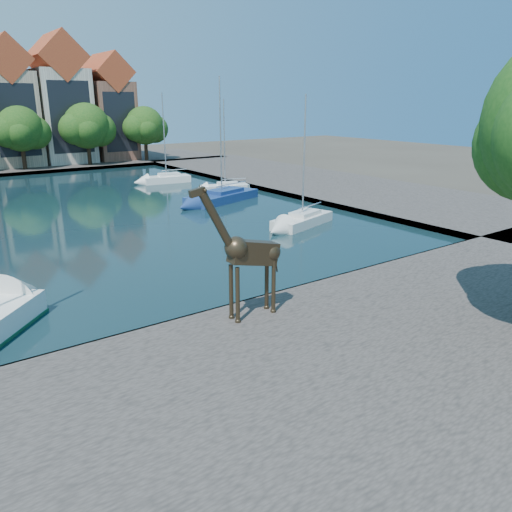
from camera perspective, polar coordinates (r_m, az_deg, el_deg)
The scene contains 16 objects.
ground at distance 21.36m, azimuth -1.87°, elevation -6.39°, with size 160.00×160.00×0.00m, color #38332B.
water_basin at distance 42.59m, azimuth -20.19°, elevation 4.71°, with size 38.00×50.00×0.08m, color black.
near_quay at distance 16.52m, azimuth 12.14°, elevation -13.44°, with size 50.00×14.00×0.50m, color #4C4642.
far_quay at distance 73.57m, azimuth -27.23°, elevation 8.97°, with size 60.00×16.00×0.50m, color #4C4642.
right_quay at distance 54.54m, azimuth 6.06°, elevation 8.48°, with size 14.00×52.00×0.50m, color #4C4642.
townhouse_east_inner at distance 73.41m, azimuth -26.48°, elevation 14.97°, with size 5.94×9.18×15.79m.
townhouse_east_mid at distance 74.82m, azimuth -21.46°, elevation 15.86°, with size 6.43×9.18×16.65m.
townhouse_east_end at distance 76.76m, azimuth -16.54°, elevation 15.59°, with size 5.44×9.18×14.43m.
far_tree_mid_east at distance 68.11m, azimuth -25.27°, elevation 12.86°, with size 7.02×5.40×7.52m.
far_tree_east at distance 70.06m, azimuth -18.71°, elevation 13.75°, with size 7.54×5.80×7.84m.
far_tree_far_east at distance 72.85m, azimuth -12.54°, elevation 14.21°, with size 6.76×5.20×7.36m.
giraffe_statue at distance 18.79m, azimuth -1.00°, elevation 0.33°, with size 3.70×0.66×5.29m.
sailboat_right_a at distance 35.65m, azimuth 5.33°, elevation 4.34°, with size 5.70×3.39×8.92m.
sailboat_right_b at distance 44.24m, azimuth -3.92°, elevation 6.96°, with size 7.65×4.60×10.44m.
sailboat_right_c at distance 49.33m, azimuth -3.54°, elevation 7.99°, with size 4.78×2.72×8.67m.
sailboat_right_d at distance 55.21m, azimuth -10.20°, elevation 8.83°, with size 5.17×2.40×9.28m.
Camera 1 is at (-10.80, -16.29, 8.61)m, focal length 35.00 mm.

